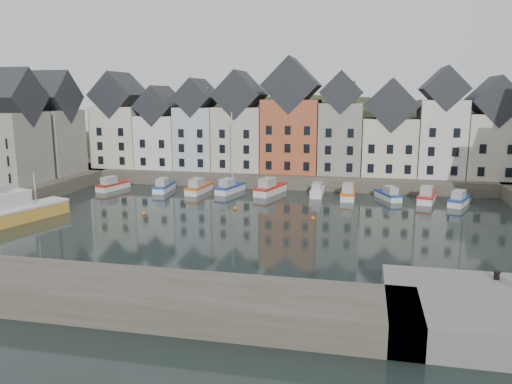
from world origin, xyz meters
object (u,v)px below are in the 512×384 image
(boat_d, at_px, (230,187))
(large_vessel, at_px, (19,210))
(mooring_bollard, at_px, (497,275))
(boat_a, at_px, (112,185))

(boat_d, xyz_separation_m, large_vessel, (-18.75, -21.26, 0.53))
(boat_d, bearing_deg, mooring_bollard, -37.43)
(large_vessel, height_order, mooring_bollard, large_vessel)
(large_vessel, bearing_deg, boat_a, 103.41)
(boat_a, distance_m, large_vessel, 19.65)
(boat_d, relative_size, large_vessel, 1.08)
(boat_d, xyz_separation_m, mooring_bollard, (27.87, -34.92, 1.54))
(boat_a, xyz_separation_m, mooring_bollard, (45.66, -33.28, 1.63))
(boat_a, height_order, mooring_bollard, mooring_bollard)
(boat_a, relative_size, mooring_bollard, 11.08)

